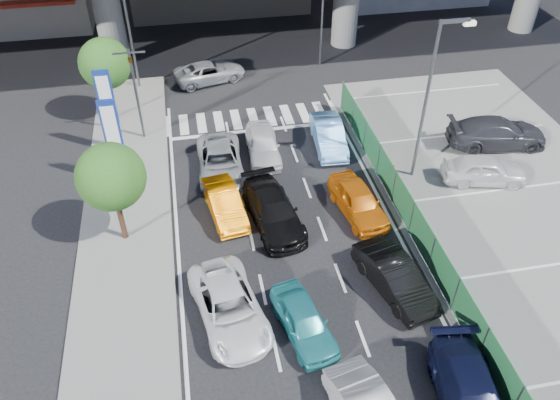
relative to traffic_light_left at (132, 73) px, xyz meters
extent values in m
plane|color=black|center=(6.20, -12.00, -3.94)|extent=(120.00, 120.00, 0.00)
cube|color=slate|center=(17.20, -10.00, -3.91)|extent=(12.00, 28.00, 0.06)
cube|color=slate|center=(-0.80, -8.00, -3.88)|extent=(4.00, 30.00, 0.12)
cylinder|color=slate|center=(-1.80, 10.00, 0.06)|extent=(1.80, 1.80, 8.00)
cylinder|color=#595B60|center=(0.00, 0.00, -1.34)|extent=(0.14, 0.14, 5.20)
cube|color=#595B60|center=(0.00, 0.00, 1.06)|extent=(1.60, 0.08, 0.08)
imported|color=black|center=(0.00, 0.00, 0.76)|extent=(0.26, 1.24, 0.50)
cylinder|color=#595B60|center=(11.70, 7.00, -1.34)|extent=(0.14, 0.14, 5.20)
cylinder|color=#595B60|center=(13.20, -6.00, 0.06)|extent=(0.16, 0.16, 8.00)
cube|color=#595B60|center=(13.80, -6.00, 3.96)|extent=(1.40, 0.15, 0.15)
cube|color=silver|center=(14.50, -6.00, 3.81)|extent=(0.50, 0.22, 0.18)
cylinder|color=#595B60|center=(-0.30, 6.00, 0.06)|extent=(0.16, 0.16, 8.00)
cylinder|color=#595B60|center=(-1.00, -4.00, -2.84)|extent=(0.10, 0.10, 2.20)
cube|color=navy|center=(-1.00, -4.00, -0.74)|extent=(0.80, 0.12, 3.00)
cube|color=white|center=(-1.00, -4.07, -0.74)|extent=(0.60, 0.02, 2.40)
cylinder|color=#595B60|center=(-1.40, -1.00, -2.84)|extent=(0.10, 0.10, 2.20)
cube|color=navy|center=(-1.40, -1.00, -0.74)|extent=(0.80, 0.12, 3.00)
cube|color=white|center=(-1.40, -1.07, -0.74)|extent=(0.60, 0.02, 2.40)
cylinder|color=#382314|center=(-0.80, -8.00, -2.74)|extent=(0.24, 0.24, 2.40)
sphere|color=#154112|center=(-0.80, -8.00, -0.54)|extent=(2.80, 2.80, 2.80)
cylinder|color=#382314|center=(-1.60, 2.50, -2.74)|extent=(0.24, 0.24, 2.40)
sphere|color=#154112|center=(-1.60, 2.50, -0.54)|extent=(2.80, 2.80, 2.80)
imported|color=black|center=(10.30, -18.32, -3.25)|extent=(2.54, 4.97, 1.38)
imported|color=white|center=(3.17, -13.16, -3.27)|extent=(3.04, 5.11, 1.33)
imported|color=teal|center=(5.74, -14.29, -3.31)|extent=(2.22, 3.92, 1.26)
imported|color=black|center=(9.69, -12.95, -3.25)|extent=(2.48, 4.41, 1.38)
imported|color=orange|center=(3.66, -7.18, -3.30)|extent=(1.90, 4.01, 1.27)
imported|color=black|center=(5.74, -8.15, -3.25)|extent=(2.62, 4.99, 1.38)
imported|color=#C55E0B|center=(9.66, -8.21, -3.25)|extent=(2.22, 4.25, 1.38)
imported|color=#AFB4B7|center=(3.81, -3.93, -3.28)|extent=(2.32, 4.79, 1.31)
imported|color=silver|center=(6.14, -2.87, -3.25)|extent=(1.79, 4.10, 1.38)
imported|color=#629DE1|center=(9.73, -2.67, -3.25)|extent=(1.76, 4.28, 1.38)
imported|color=#B1B3B9|center=(4.18, 6.08, -3.31)|extent=(4.88, 3.11, 1.25)
imported|color=silver|center=(16.40, -7.14, -3.19)|extent=(4.28, 2.48, 1.37)
imported|color=#303136|center=(18.56, -4.28, -3.12)|extent=(5.47, 2.84, 1.51)
cone|color=#F64F0D|center=(12.24, -5.88, -3.52)|extent=(0.48, 0.48, 0.70)
camera|label=1|loc=(2.57, -26.27, 12.63)|focal=35.00mm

